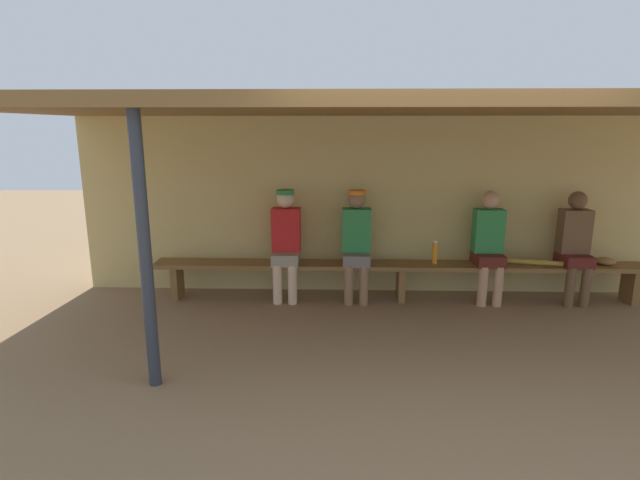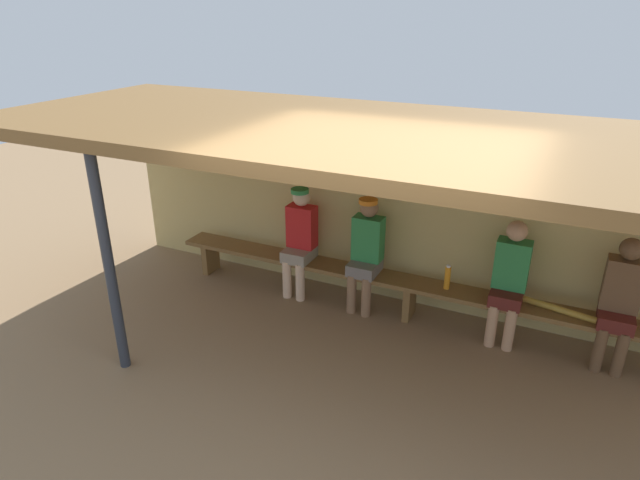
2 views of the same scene
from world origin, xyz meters
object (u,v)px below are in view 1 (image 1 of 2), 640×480
Objects in this scene: player_in_red at (489,242)px; player_in_blue at (286,240)px; bench at (401,269)px; water_bottle_clear at (435,253)px; player_rightmost at (356,240)px; baseball_bat at (528,262)px; baseball_glove_dark_brown at (605,261)px; support_post at (145,255)px; player_near_post at (575,243)px.

player_in_red is 2.42m from player_in_blue.
bench is 21.23× the size of water_bottle_clear.
player_rightmost is (-1.57, 0.00, 0.02)m from player_in_red.
player_rightmost is at bearing 179.63° from bench.
bench is at bearing -179.12° from water_bottle_clear.
player_in_blue reaches higher than player_in_red.
water_bottle_clear is at bearing 0.88° from bench.
player_in_red reaches higher than baseball_bat.
player_rightmost is at bearing -179.85° from water_bottle_clear.
player_rightmost and player_in_blue have the same top height.
player_in_blue is 3.83m from baseball_glove_dark_brown.
support_post reaches higher than player_in_red.
support_post reaches higher than bench.
player_near_post is 1.72× the size of baseball_bat.
baseball_glove_dark_brown reaches higher than bench.
water_bottle_clear reaches higher than bench.
baseball_glove_dark_brown is at bearing 0.21° from player_in_blue.
baseball_glove_dark_brown is at bearing 0.27° from player_rightmost.
baseball_glove_dark_brown is 0.92m from baseball_bat.
support_post reaches higher than player_rightmost.
player_near_post is (2.04, 0.00, 0.34)m from bench.
water_bottle_clear reaches higher than baseball_glove_dark_brown.
player_in_red is 1.41m from baseball_glove_dark_brown.
player_rightmost is (-2.59, 0.00, 0.02)m from player_near_post.
support_post is 5.19m from baseball_glove_dark_brown.
player_rightmost is 0.96m from water_bottle_clear.
water_bottle_clear is at bearing 0.15° from player_rightmost.
support_post reaches higher than baseball_bat.
baseball_glove_dark_brown is (4.70, 2.12, -0.60)m from support_post.
bench is 4.46× the size of player_in_blue.
player_near_post is at bearing -0.01° from player_in_blue.
baseball_glove_dark_brown is at bearing 0.33° from water_bottle_clear.
player_rightmost reaches higher than player_near_post.
support_post reaches higher than water_bottle_clear.
bench is at bearing 42.68° from support_post.
player_in_red reaches higher than bench.
player_rightmost reaches higher than water_bottle_clear.
player_near_post is at bearing 25.97° from support_post.
bench is 0.45m from water_bottle_clear.
player_near_post is 0.99× the size of player_rightmost.
bench is 4.49× the size of player_in_red.
water_bottle_clear is at bearing -167.90° from baseball_bat.
player_rightmost is (-0.55, 0.00, 0.36)m from bench.
player_in_red is (3.30, 2.10, -0.37)m from support_post.
baseball_glove_dark_brown is at bearing 2.20° from player_near_post.
water_bottle_clear is (-1.64, 0.00, -0.13)m from player_near_post.
player_rightmost is (1.73, 2.10, -0.35)m from support_post.
bench is (2.28, 2.10, -0.71)m from support_post.
baseball_glove_dark_brown is (3.82, 0.01, -0.24)m from player_in_blue.
bench is 2.43m from baseball_glove_dark_brown.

